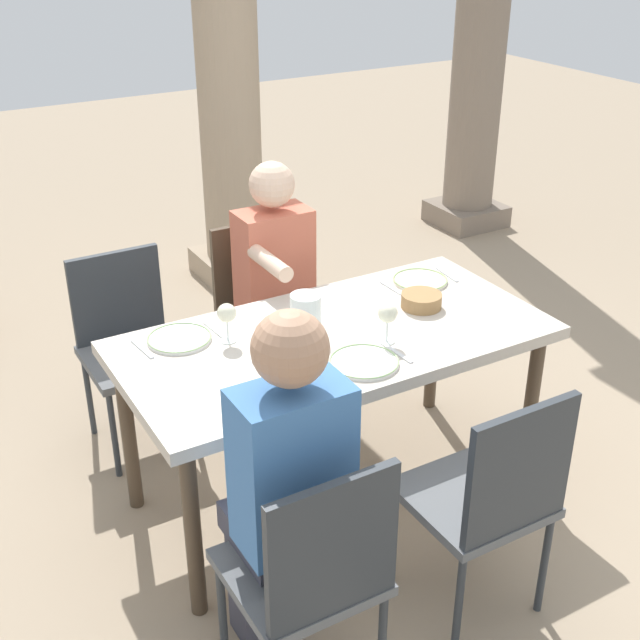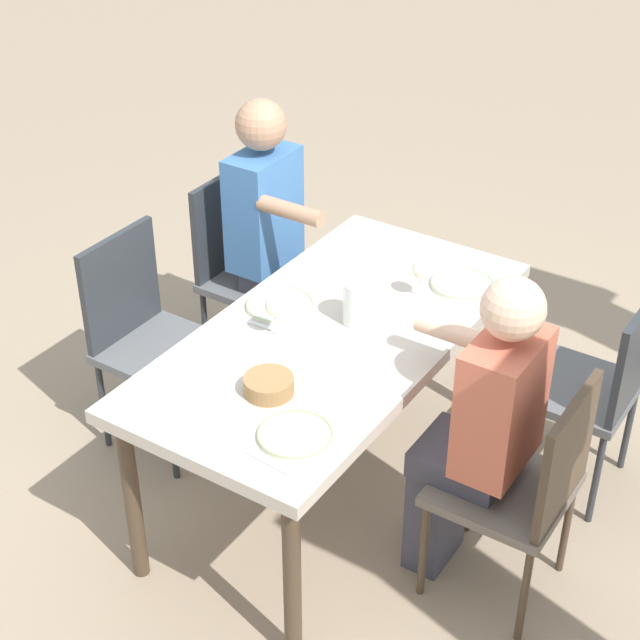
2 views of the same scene
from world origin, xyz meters
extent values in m
plane|color=gray|center=(0.00, 0.00, 0.00)|extent=(16.00, 16.00, 0.00)
cube|color=beige|center=(0.00, 0.00, 0.75)|extent=(1.70, 0.84, 0.05)
cylinder|color=#473828|center=(-0.77, 0.34, 0.36)|extent=(0.06, 0.06, 0.72)
cylinder|color=#473828|center=(0.77, 0.34, 0.36)|extent=(0.06, 0.06, 0.72)
cylinder|color=#473828|center=(-0.77, -0.34, 0.36)|extent=(0.06, 0.06, 0.72)
cylinder|color=#473828|center=(0.77, -0.34, 0.36)|extent=(0.06, 0.06, 0.72)
cube|color=#5B5E61|center=(-0.58, 0.76, 0.45)|extent=(0.44, 0.44, 0.04)
cube|color=#2D3338|center=(-0.58, 0.96, 0.67)|extent=(0.42, 0.03, 0.44)
cylinder|color=#2D3338|center=(-0.77, 0.57, 0.22)|extent=(0.03, 0.03, 0.43)
cylinder|color=#2D3338|center=(-0.39, 0.57, 0.22)|extent=(0.03, 0.03, 0.43)
cylinder|color=#2D3338|center=(-0.77, 0.95, 0.22)|extent=(0.03, 0.03, 0.43)
cylinder|color=#2D3338|center=(-0.39, 0.95, 0.22)|extent=(0.03, 0.03, 0.43)
cube|color=#5B5E61|center=(-0.58, -0.76, 0.44)|extent=(0.44, 0.44, 0.04)
cube|color=#2D3338|center=(-0.58, -0.96, 0.68)|extent=(0.42, 0.03, 0.48)
cylinder|color=#2D3338|center=(-0.39, -0.57, 0.21)|extent=(0.03, 0.03, 0.42)
cylinder|color=#2D3338|center=(-0.77, -0.57, 0.21)|extent=(0.03, 0.03, 0.42)
cylinder|color=#2D3338|center=(-0.39, -0.95, 0.21)|extent=(0.03, 0.03, 0.42)
cylinder|color=#2D3338|center=(-0.77, -0.95, 0.21)|extent=(0.03, 0.03, 0.42)
cube|color=#6A6158|center=(0.10, 0.76, 0.45)|extent=(0.44, 0.44, 0.04)
cube|color=#473828|center=(0.10, 0.96, 0.68)|extent=(0.42, 0.03, 0.46)
cylinder|color=#473828|center=(-0.09, 0.57, 0.22)|extent=(0.03, 0.03, 0.43)
cylinder|color=#473828|center=(0.29, 0.57, 0.22)|extent=(0.03, 0.03, 0.43)
cylinder|color=#473828|center=(-0.09, 0.95, 0.22)|extent=(0.03, 0.03, 0.43)
cylinder|color=#473828|center=(0.29, 0.95, 0.22)|extent=(0.03, 0.03, 0.43)
cube|color=#5B5E61|center=(0.10, -0.76, 0.45)|extent=(0.44, 0.44, 0.04)
cube|color=#2D3338|center=(0.10, -0.96, 0.69)|extent=(0.42, 0.03, 0.48)
cylinder|color=#2D3338|center=(0.29, -0.57, 0.22)|extent=(0.03, 0.03, 0.43)
cylinder|color=#2D3338|center=(-0.09, -0.57, 0.22)|extent=(0.03, 0.03, 0.43)
cylinder|color=#2D3338|center=(0.29, -0.95, 0.22)|extent=(0.03, 0.03, 0.43)
cylinder|color=#2D3338|center=(-0.09, -0.95, 0.22)|extent=(0.03, 0.03, 0.43)
cube|color=#3F3F4C|center=(0.10, 0.52, 0.23)|extent=(0.24, 0.14, 0.46)
cube|color=#3F3F4C|center=(0.10, 0.61, 0.51)|extent=(0.28, 0.32, 0.10)
cube|color=#CC664C|center=(0.10, 0.72, 0.80)|extent=(0.34, 0.20, 0.48)
sphere|color=beige|center=(0.10, 0.72, 1.16)|extent=(0.21, 0.21, 0.21)
cylinder|color=beige|center=(-0.04, 0.48, 0.91)|extent=(0.07, 0.30, 0.07)
cube|color=#3F3F4C|center=(-0.58, -0.53, 0.23)|extent=(0.24, 0.14, 0.46)
cube|color=#3F3F4C|center=(-0.58, -0.62, 0.51)|extent=(0.28, 0.32, 0.10)
cube|color=#3F72B2|center=(-0.58, -0.73, 0.82)|extent=(0.34, 0.20, 0.53)
sphere|color=tan|center=(-0.58, -0.73, 1.22)|extent=(0.22, 0.22, 0.22)
cylinder|color=tan|center=(-0.44, -0.49, 0.94)|extent=(0.07, 0.30, 0.07)
cylinder|color=white|center=(-0.55, 0.26, 0.78)|extent=(0.25, 0.25, 0.01)
torus|color=#A4C786|center=(-0.55, 0.26, 0.78)|extent=(0.25, 0.25, 0.01)
cylinder|color=white|center=(-0.39, 0.16, 0.77)|extent=(0.06, 0.06, 0.00)
cylinder|color=white|center=(-0.39, 0.16, 0.82)|extent=(0.01, 0.01, 0.08)
sphere|color=#F2EFCC|center=(-0.39, 0.16, 0.89)|extent=(0.07, 0.07, 0.07)
cube|color=silver|center=(-0.70, 0.26, 0.77)|extent=(0.03, 0.17, 0.01)
cube|color=silver|center=(-0.40, 0.26, 0.77)|extent=(0.03, 0.17, 0.01)
cylinder|color=white|center=(-0.03, -0.25, 0.78)|extent=(0.26, 0.26, 0.01)
torus|color=#A4C786|center=(-0.03, -0.25, 0.78)|extent=(0.26, 0.26, 0.01)
cylinder|color=white|center=(0.14, -0.15, 0.77)|extent=(0.06, 0.06, 0.00)
cylinder|color=white|center=(0.14, -0.15, 0.82)|extent=(0.01, 0.01, 0.09)
sphere|color=#F2EFCC|center=(0.14, -0.15, 0.89)|extent=(0.08, 0.08, 0.08)
cube|color=silver|center=(-0.18, -0.25, 0.77)|extent=(0.03, 0.17, 0.01)
cube|color=silver|center=(0.12, -0.25, 0.77)|extent=(0.03, 0.17, 0.01)
cylinder|color=silver|center=(0.58, 0.23, 0.78)|extent=(0.24, 0.24, 0.01)
torus|color=#A0BE77|center=(0.58, 0.23, 0.78)|extent=(0.24, 0.24, 0.01)
cube|color=silver|center=(0.43, 0.23, 0.77)|extent=(0.02, 0.17, 0.01)
cube|color=silver|center=(0.73, 0.23, 0.77)|extent=(0.03, 0.17, 0.01)
cylinder|color=white|center=(-0.10, 0.06, 0.86)|extent=(0.12, 0.12, 0.17)
cylinder|color=#EFEAC6|center=(-0.10, 0.06, 0.83)|extent=(0.11, 0.11, 0.11)
cylinder|color=#9E7547|center=(0.44, 0.03, 0.80)|extent=(0.17, 0.17, 0.06)
camera|label=1|loc=(-1.51, -2.48, 2.32)|focal=47.09mm
camera|label=2|loc=(2.60, 1.64, 2.79)|focal=56.20mm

